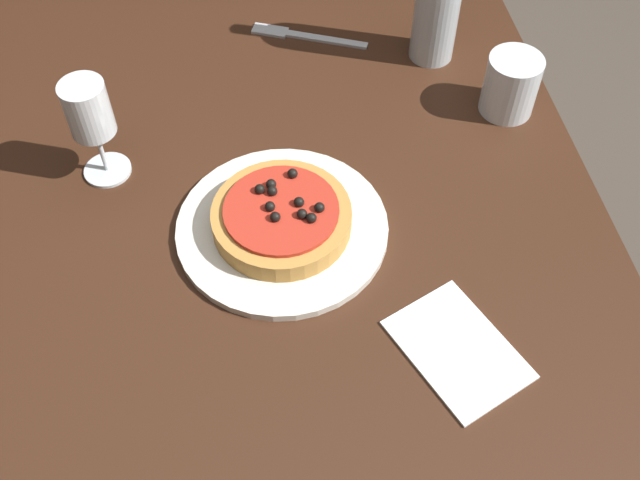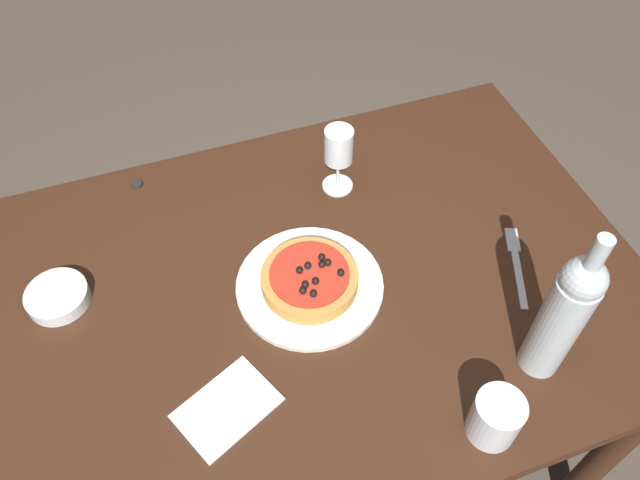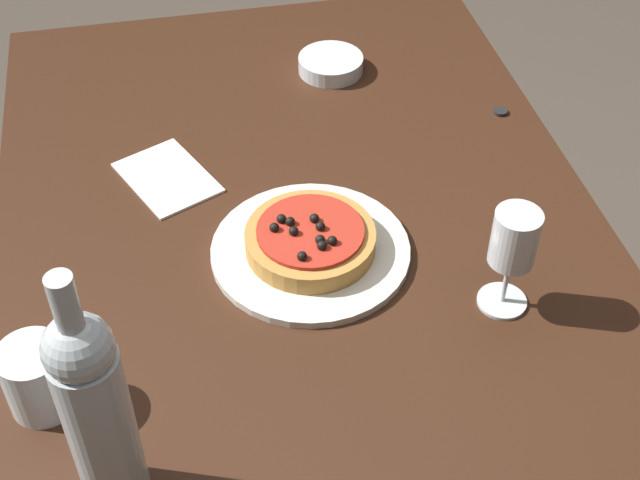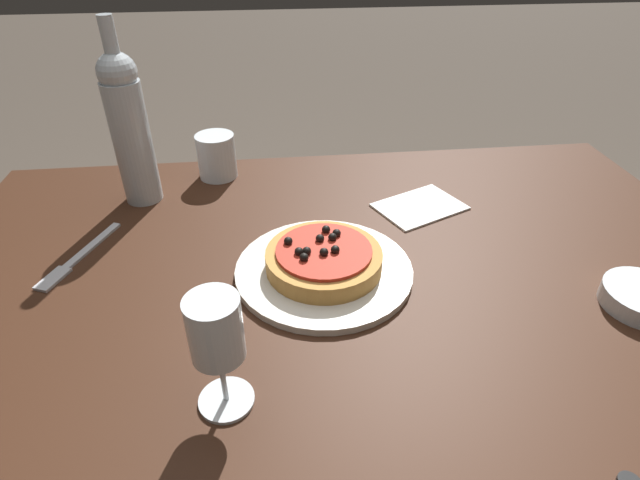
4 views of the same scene
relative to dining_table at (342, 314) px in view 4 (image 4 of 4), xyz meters
name	(u,v)px [view 4 (image 4 of 4)]	position (x,y,z in m)	size (l,w,h in m)	color
dining_table	(342,314)	(0.00, 0.00, 0.00)	(1.37, 0.90, 0.76)	#381E11
dinner_plate	(324,271)	(0.03, 0.00, 0.10)	(0.29, 0.29, 0.01)	silver
pizza	(324,259)	(0.03, 0.00, 0.12)	(0.19, 0.19, 0.05)	#BC843D
wine_glass	(216,335)	(0.18, 0.24, 0.20)	(0.07, 0.07, 0.16)	silver
wine_bottle	(129,126)	(0.36, -0.29, 0.25)	(0.07, 0.07, 0.35)	#B2BCC1
water_cup	(217,156)	(0.22, -0.37, 0.14)	(0.08, 0.08, 0.09)	silver
fork	(76,259)	(0.44, -0.08, 0.09)	(0.10, 0.19, 0.00)	#B7B7BC
paper_napkin	(420,207)	(-0.18, -0.19, 0.09)	(0.20, 0.17, 0.00)	white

